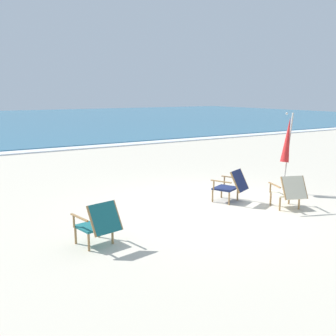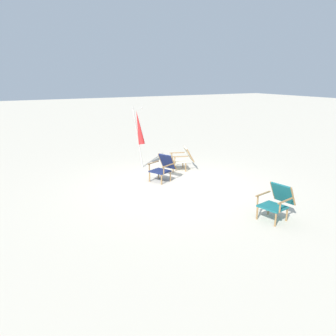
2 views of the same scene
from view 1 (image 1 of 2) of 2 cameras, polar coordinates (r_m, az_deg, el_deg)
name	(u,v)px [view 1 (image 1 of 2)]	position (r m, az deg, el deg)	size (l,w,h in m)	color
ground_plane	(208,207)	(9.03, 5.83, -5.69)	(80.00, 80.00, 0.00)	beige
surf_band	(64,149)	(18.70, -14.81, 2.75)	(80.00, 1.10, 0.06)	white
beach_chair_mid_center	(232,185)	(9.41, 9.23, -2.42)	(0.83, 0.91, 0.79)	#19234C
beach_chair_back_left	(99,223)	(6.76, -10.03, -7.80)	(0.70, 0.84, 0.79)	#196066
beach_chair_front_right	(289,191)	(9.12, 17.16, -3.21)	(0.79, 0.90, 0.78)	beige
umbrella_furled_red	(287,140)	(10.51, 16.93, 3.85)	(0.55, 0.36, 2.09)	#B7B2A8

